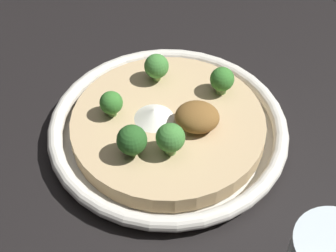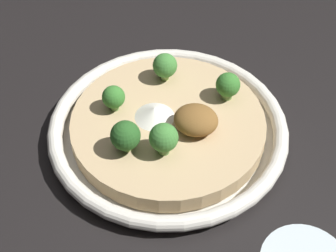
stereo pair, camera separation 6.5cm
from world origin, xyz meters
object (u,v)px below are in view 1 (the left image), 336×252
at_px(risotto_bowl, 168,128).
at_px(broccoli_front_left, 132,140).
at_px(broccoli_back_right, 222,80).
at_px(broccoli_left, 112,102).
at_px(broccoli_back_left, 156,67).
at_px(broccoli_front, 170,138).

relative_size(risotto_bowl, broccoli_front_left, 7.12).
height_order(broccoli_back_right, broccoli_left, broccoli_back_right).
bearing_deg(risotto_bowl, broccoli_back_left, 109.00).
distance_m(risotto_bowl, broccoli_front, 0.07).
bearing_deg(broccoli_left, broccoli_back_left, 57.38).
height_order(risotto_bowl, broccoli_left, broccoli_left).
bearing_deg(broccoli_left, broccoli_front_left, -59.21).
relative_size(risotto_bowl, broccoli_back_left, 7.75).
xyz_separation_m(broccoli_back_left, broccoli_front, (0.03, -0.12, 0.00)).
bearing_deg(broccoli_back_right, broccoli_left, -156.33).
distance_m(risotto_bowl, broccoli_back_left, 0.09).
bearing_deg(broccoli_front_left, broccoli_front, 11.99).
bearing_deg(broccoli_front, broccoli_back_left, 105.60).
height_order(risotto_bowl, broccoli_front, broccoli_front).
relative_size(risotto_bowl, broccoli_front, 7.20).
xyz_separation_m(risotto_bowl, broccoli_back_right, (0.06, 0.06, 0.04)).
height_order(broccoli_front_left, broccoli_back_left, broccoli_front_left).
relative_size(broccoli_front_left, broccoli_left, 1.22).
distance_m(broccoli_front_left, broccoli_front, 0.04).
distance_m(broccoli_back_right, broccoli_left, 0.14).
relative_size(broccoli_back_right, broccoli_front, 0.90).
distance_m(broccoli_front_left, broccoli_left, 0.07).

